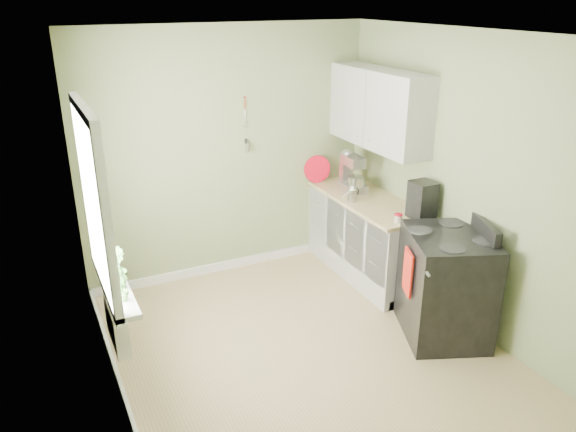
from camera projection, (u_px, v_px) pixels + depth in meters
name	position (u px, v px, depth m)	size (l,w,h in m)	color
floor	(304.00, 350.00, 5.03)	(3.20, 3.60, 0.02)	tan
ceiling	(309.00, 32.00, 4.02)	(3.20, 3.60, 0.02)	white
wall_back	(228.00, 154.00, 6.03)	(3.20, 0.02, 2.70)	gray
wall_left	(100.00, 246.00, 3.87)	(0.02, 3.60, 2.70)	gray
wall_right	(461.00, 181.00, 5.18)	(0.02, 3.60, 2.70)	gray
base_cabinets	(367.00, 238.00, 6.22)	(0.60, 1.60, 0.87)	silver
countertop	(368.00, 200.00, 6.05)	(0.64, 1.60, 0.04)	tan
upper_cabinets	(379.00, 108.00, 5.83)	(0.35, 1.40, 0.80)	silver
window	(94.00, 204.00, 4.05)	(0.06, 1.14, 1.44)	white
window_sill	(115.00, 284.00, 4.33)	(0.18, 1.14, 0.04)	white
radiator	(117.00, 324.00, 4.40)	(0.12, 0.50, 0.35)	white
wall_utensils	(246.00, 134.00, 6.01)	(0.02, 0.14, 0.58)	tan
stove	(446.00, 285.00, 5.09)	(0.99, 1.02, 1.13)	black
stand_mixer	(352.00, 174.00, 6.21)	(0.25, 0.39, 0.45)	#B2B2B7
kettle	(352.00, 194.00, 5.92)	(0.17, 0.10, 0.17)	silver
coffee_maker	(422.00, 201.00, 5.45)	(0.21, 0.23, 0.37)	black
red_tray	(317.00, 169.00, 6.49)	(0.32, 0.32, 0.02)	#B90B20
jar	(398.00, 218.00, 5.39)	(0.08, 0.08, 0.09)	beige
plant_a	(122.00, 285.00, 4.01)	(0.14, 0.10, 0.27)	#35642A
plant_b	(116.00, 268.00, 4.18)	(0.17, 0.14, 0.32)	#35642A
plant_c	(107.00, 248.00, 4.53)	(0.17, 0.17, 0.30)	#35642A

